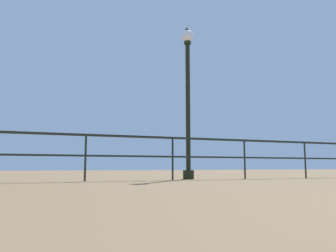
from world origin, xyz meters
TOP-DOWN VIEW (x-y plane):
  - pier_railing at (-0.00, 7.67)m, footprint 25.77×0.05m
  - lamppost_center at (-0.44, 7.97)m, footprint 0.31×0.31m

SIDE VIEW (x-z plane):
  - pier_railing at x=0.00m, z-range 0.24..1.23m
  - lamppost_center at x=-0.44m, z-range 0.26..4.16m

